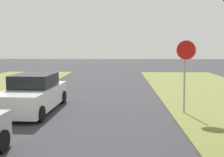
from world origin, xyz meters
TOP-DOWN VIEW (x-y plane):
  - stop_sign_far at (4.17, 12.71)m, footprint 0.81×0.27m
  - parked_sedan_white at (-2.20, 13.02)m, footprint 2.07×4.46m

SIDE VIEW (x-z plane):
  - parked_sedan_white at x=-2.20m, z-range -0.06..1.51m
  - stop_sign_far at x=4.17m, z-range 0.71..3.68m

